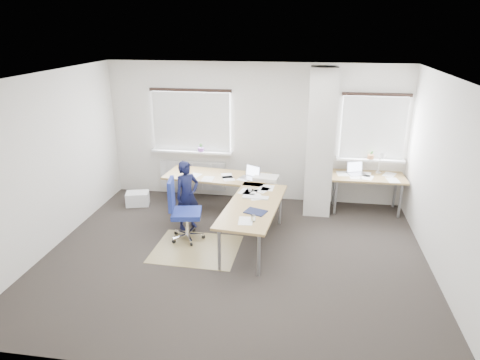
% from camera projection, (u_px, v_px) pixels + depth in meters
% --- Properties ---
extents(ground, '(6.00, 6.00, 0.00)m').
position_uv_depth(ground, '(234.00, 256.00, 6.82)').
color(ground, black).
rests_on(ground, ground).
extents(room_shell, '(6.04, 5.04, 2.82)m').
position_uv_depth(room_shell, '(250.00, 143.00, 6.61)').
color(room_shell, beige).
rests_on(room_shell, ground).
extents(floor_mat, '(1.40, 1.20, 0.01)m').
position_uv_depth(floor_mat, '(196.00, 249.00, 7.02)').
color(floor_mat, olive).
rests_on(floor_mat, ground).
extents(white_crate, '(0.52, 0.42, 0.27)m').
position_uv_depth(white_crate, '(138.00, 199.00, 8.70)').
color(white_crate, white).
rests_on(white_crate, ground).
extents(desk_main, '(2.41, 2.83, 0.96)m').
position_uv_depth(desk_main, '(236.00, 191.00, 7.60)').
color(desk_main, '#9E7B44').
rests_on(desk_main, ground).
extents(desk_side, '(1.41, 0.73, 1.22)m').
position_uv_depth(desk_side, '(368.00, 178.00, 8.25)').
color(desk_side, '#9E7B44').
rests_on(desk_side, ground).
extents(task_chair, '(0.60, 0.59, 1.09)m').
position_uv_depth(task_chair, '(185.00, 223.00, 7.25)').
color(task_chair, navy).
rests_on(task_chair, ground).
extents(person, '(0.54, 0.54, 1.26)m').
position_uv_depth(person, '(187.00, 195.00, 7.56)').
color(person, black).
rests_on(person, ground).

